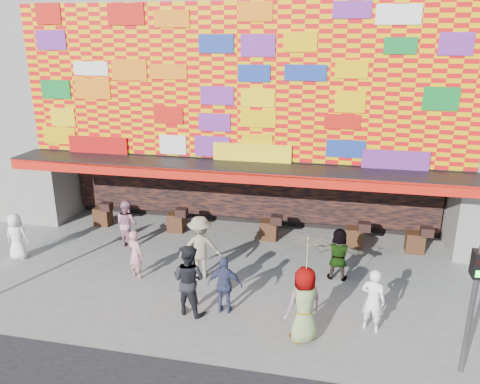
{
  "coord_description": "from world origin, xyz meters",
  "views": [
    {
      "loc": [
        3.27,
        -10.8,
        6.92
      ],
      "look_at": [
        0.51,
        2.0,
        2.6
      ],
      "focal_mm": 35.0,
      "sensor_mm": 36.0,
      "label": 1
    }
  ],
  "objects": [
    {
      "name": "ped_d",
      "position": [
        -0.59,
        1.42,
        0.97
      ],
      "size": [
        1.42,
        1.06,
        1.95
      ],
      "primitive_type": "imported",
      "rotation": [
        0.0,
        0.0,
        3.44
      ],
      "color": "gray",
      "rests_on": "ground"
    },
    {
      "name": "ped_b",
      "position": [
        -2.48,
        0.96,
        0.76
      ],
      "size": [
        0.66,
        0.57,
        1.53
      ],
      "primitive_type": "imported",
      "rotation": [
        0.0,
        0.0,
        2.69
      ],
      "color": "#CA8288",
      "rests_on": "ground"
    },
    {
      "name": "signal_right",
      "position": [
        6.2,
        -1.5,
        1.86
      ],
      "size": [
        0.22,
        0.2,
        3.0
      ],
      "color": "#59595B",
      "rests_on": "ground"
    },
    {
      "name": "ped_g",
      "position": [
        2.72,
        -1.09,
        0.95
      ],
      "size": [
        1.11,
        1.03,
        1.91
      ],
      "primitive_type": "imported",
      "rotation": [
        0.0,
        0.0,
        3.76
      ],
      "color": "gray",
      "rests_on": "ground"
    },
    {
      "name": "ped_f",
      "position": [
        3.47,
        2.16,
        0.8
      ],
      "size": [
        1.51,
        0.52,
        1.61
      ],
      "primitive_type": "imported",
      "rotation": [
        0.0,
        0.0,
        3.11
      ],
      "color": "gray",
      "rests_on": "ground"
    },
    {
      "name": "ped_a",
      "position": [
        -6.8,
        1.33,
        0.78
      ],
      "size": [
        0.78,
        0.53,
        1.55
      ],
      "primitive_type": "imported",
      "rotation": [
        0.0,
        0.0,
        3.2
      ],
      "color": "white",
      "rests_on": "ground"
    },
    {
      "name": "ped_h",
      "position": [
        4.33,
        -0.32,
        0.83
      ],
      "size": [
        0.69,
        0.56,
        1.65
      ],
      "primitive_type": "imported",
      "rotation": [
        0.0,
        0.0,
        2.83
      ],
      "color": "white",
      "rests_on": "ground"
    },
    {
      "name": "shop_building",
      "position": [
        0.0,
        8.18,
        5.23
      ],
      "size": [
        15.2,
        9.4,
        10.0
      ],
      "color": "gray",
      "rests_on": "ground"
    },
    {
      "name": "ped_c",
      "position": [
        -0.31,
        -0.53,
        0.96
      ],
      "size": [
        1.09,
        0.94,
        1.91
      ],
      "primitive_type": "imported",
      "rotation": [
        0.0,
        0.0,
        2.88
      ],
      "color": "black",
      "rests_on": "ground"
    },
    {
      "name": "ped_i",
      "position": [
        -3.71,
        3.02,
        0.83
      ],
      "size": [
        1.0,
        0.92,
        1.67
      ],
      "primitive_type": "imported",
      "rotation": [
        0.0,
        0.0,
        2.69
      ],
      "color": "#BE7A94",
      "rests_on": "ground"
    },
    {
      "name": "ped_e",
      "position": [
        0.6,
        -0.32,
        0.79
      ],
      "size": [
        0.95,
        0.44,
        1.59
      ],
      "primitive_type": "imported",
      "rotation": [
        0.0,
        0.0,
        3.19
      ],
      "color": "#373C60",
      "rests_on": "ground"
    },
    {
      "name": "ground",
      "position": [
        0.0,
        0.0,
        0.0
      ],
      "size": [
        90.0,
        90.0,
        0.0
      ],
      "primitive_type": "plane",
      "color": "slate",
      "rests_on": "ground"
    },
    {
      "name": "parasol",
      "position": [
        2.72,
        -1.09,
        2.2
      ],
      "size": [
        1.46,
        1.47,
        1.96
      ],
      "color": "beige",
      "rests_on": "ground"
    }
  ]
}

